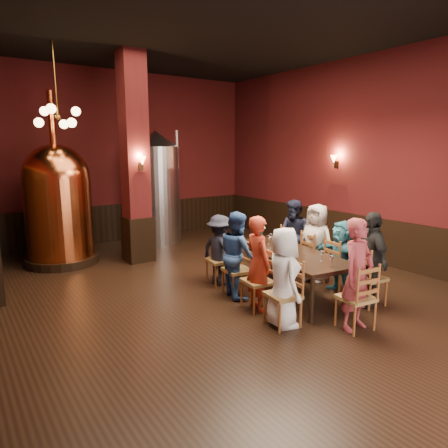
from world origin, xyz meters
TOP-DOWN VIEW (x-y plane):
  - room at (0.00, 0.00)m, footprint 10.00×10.02m
  - wainscot_right at (3.96, 0.00)m, footprint 0.08×9.90m
  - wainscot_back at (0.00, 4.96)m, footprint 7.90×0.08m
  - column at (-0.30, 2.80)m, footprint 0.58×0.58m
  - pendant_cluster at (-1.80, 2.90)m, footprint 0.90×0.90m
  - sconce_wall at (3.90, 0.80)m, footprint 0.20×0.20m
  - sconce_column at (-0.30, 2.50)m, footprint 0.20×0.20m
  - dining_table at (1.02, -0.68)m, footprint 1.31×2.51m
  - chair_0 at (0.05, -1.56)m, footprint 0.52×0.52m
  - person_0 at (0.05, -1.56)m, footprint 0.65×0.81m
  - chair_1 at (0.14, -0.90)m, footprint 0.52×0.52m
  - person_1 at (0.14, -0.90)m, footprint 0.44×0.60m
  - chair_2 at (0.22, -0.24)m, footprint 0.52×0.52m
  - person_2 at (0.22, -0.24)m, footprint 0.52×0.78m
  - chair_3 at (0.31, 0.42)m, footprint 0.52×0.52m
  - person_3 at (0.31, 0.42)m, footprint 0.62×0.92m
  - chair_4 at (1.73, -1.79)m, footprint 0.52×0.52m
  - person_4 at (1.73, -1.79)m, footprint 0.75×0.97m
  - chair_5 at (1.82, -1.12)m, footprint 0.52×0.52m
  - person_5 at (1.82, -1.12)m, footprint 0.68×1.25m
  - chair_6 at (1.91, -0.47)m, footprint 0.52×0.52m
  - person_6 at (1.91, -0.47)m, footprint 0.58×0.79m
  - chair_7 at (2.00, 0.20)m, footprint 0.52×0.52m
  - person_7 at (2.00, 0.20)m, footprint 0.45×0.76m
  - chair_8 at (0.82, -2.22)m, footprint 0.52×0.52m
  - person_8 at (0.82, -2.22)m, footprint 0.61×0.43m
  - copper_kettle at (-1.77, 3.55)m, footprint 1.59×1.59m
  - steel_vessel at (0.83, 4.14)m, footprint 1.35×1.35m
  - rose_vase at (1.18, 0.30)m, footprint 0.20×0.20m
  - wine_glass_0 at (1.08, -0.27)m, footprint 0.07×0.07m
  - wine_glass_1 at (1.02, -1.40)m, footprint 0.07×0.07m
  - wine_glass_2 at (1.21, 0.03)m, footprint 0.07×0.07m
  - wine_glass_3 at (0.90, -0.89)m, footprint 0.07×0.07m
  - wine_glass_4 at (0.93, -1.67)m, footprint 0.07×0.07m
  - wine_glass_5 at (1.08, -0.23)m, footprint 0.07×0.07m
  - wine_glass_6 at (1.17, -0.45)m, footprint 0.07×0.07m
  - wine_glass_7 at (1.08, -0.06)m, footprint 0.07×0.07m

SIDE VIEW (x-z plane):
  - chair_0 at x=0.05m, z-range 0.00..0.92m
  - chair_1 at x=0.14m, z-range 0.00..0.92m
  - chair_2 at x=0.22m, z-range 0.00..0.92m
  - chair_3 at x=0.31m, z-range 0.00..0.92m
  - chair_4 at x=1.73m, z-range 0.00..0.92m
  - chair_5 at x=1.82m, z-range 0.00..0.92m
  - chair_6 at x=1.91m, z-range 0.00..0.92m
  - chair_7 at x=2.00m, z-range 0.00..0.92m
  - chair_8 at x=0.82m, z-range 0.00..0.92m
  - wainscot_right at x=3.96m, z-range 0.00..1.00m
  - wainscot_back at x=0.00m, z-range 0.00..1.00m
  - person_5 at x=1.82m, z-range 0.00..1.28m
  - person_3 at x=0.31m, z-range 0.00..1.31m
  - dining_table at x=1.02m, z-range 0.31..1.06m
  - person_0 at x=0.05m, z-range 0.00..1.43m
  - person_2 at x=0.22m, z-range 0.00..1.47m
  - person_7 at x=2.00m, z-range 0.00..1.48m
  - person_6 at x=1.91m, z-range 0.00..1.49m
  - person_1 at x=0.14m, z-range 0.00..1.50m
  - person_4 at x=1.73m, z-range 0.00..1.53m
  - person_8 at x=0.82m, z-range 0.00..1.58m
  - wine_glass_0 at x=1.08m, z-range 0.75..0.92m
  - wine_glass_1 at x=1.02m, z-range 0.75..0.92m
  - wine_glass_2 at x=1.21m, z-range 0.75..0.92m
  - wine_glass_3 at x=0.90m, z-range 0.75..0.92m
  - wine_glass_4 at x=0.93m, z-range 0.75..0.92m
  - wine_glass_5 at x=1.08m, z-range 0.75..0.92m
  - wine_glass_6 at x=1.17m, z-range 0.75..0.92m
  - wine_glass_7 at x=1.08m, z-range 0.75..0.92m
  - rose_vase at x=1.18m, z-range 0.80..1.15m
  - copper_kettle at x=-1.77m, z-range -0.50..3.17m
  - steel_vessel at x=0.83m, z-range 0.00..2.95m
  - sconce_wall at x=3.90m, z-range 2.02..2.38m
  - sconce_column at x=-0.30m, z-range 2.02..2.38m
  - room at x=0.00m, z-range 0.00..4.50m
  - column at x=-0.30m, z-range 0.00..4.50m
  - pendant_cluster at x=-1.80m, z-range 2.25..3.95m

